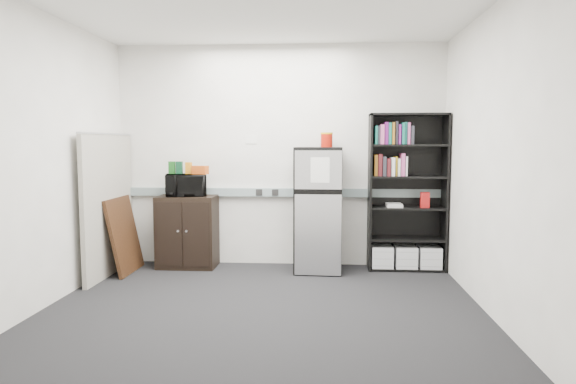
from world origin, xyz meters
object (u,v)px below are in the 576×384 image
object	(u,v)px
bookshelf	(407,193)
cabinet	(187,231)
cubicle_partition	(108,204)
microwave	(186,185)
refrigerator	(318,210)

from	to	relation	value
bookshelf	cabinet	distance (m)	2.68
cubicle_partition	cabinet	size ratio (longest dim) A/B	1.86
microwave	cubicle_partition	bearing A→B (deg)	-166.74
bookshelf	microwave	size ratio (longest dim) A/B	3.87
bookshelf	refrigerator	xyz separation A→B (m)	(-1.04, -0.14, -0.18)
cubicle_partition	refrigerator	distance (m)	2.41
cabinet	refrigerator	distance (m)	1.62
microwave	refrigerator	bearing A→B (deg)	-16.05
cabinet	microwave	world-z (taller)	microwave
cubicle_partition	microwave	xyz separation A→B (m)	(0.79, 0.40, 0.19)
microwave	refrigerator	world-z (taller)	refrigerator
bookshelf	refrigerator	bearing A→B (deg)	-172.12
bookshelf	cubicle_partition	bearing A→B (deg)	-171.94
cubicle_partition	refrigerator	world-z (taller)	cubicle_partition
microwave	cabinet	bearing A→B (deg)	76.26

